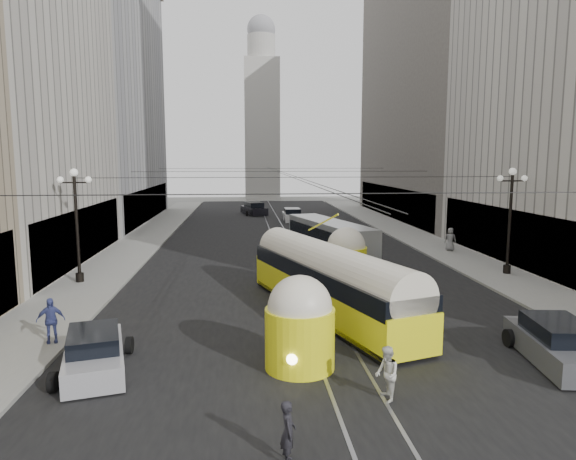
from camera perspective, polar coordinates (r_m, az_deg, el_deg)
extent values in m
plane|color=slate|center=(13.69, 10.59, -23.18)|extent=(170.00, 170.00, 0.00)
cube|color=black|center=(44.45, -0.63, -1.21)|extent=(20.00, 85.00, 0.02)
cube|color=gray|center=(48.56, -15.21, -0.62)|extent=(4.00, 72.00, 0.15)
cube|color=gray|center=(50.17, 12.86, -0.28)|extent=(4.00, 72.00, 0.15)
cube|color=gray|center=(44.40, -1.59, -1.23)|extent=(0.12, 85.00, 0.04)
cube|color=gray|center=(44.51, 0.34, -1.20)|extent=(0.12, 85.00, 0.04)
cube|color=black|center=(37.21, -21.69, -0.44)|extent=(0.10, 18.00, 3.60)
cube|color=#999999|center=(61.97, -21.19, 13.83)|extent=(12.00, 28.00, 28.00)
cube|color=black|center=(60.45, -15.19, 2.84)|extent=(0.10, 25.20, 3.60)
cube|color=black|center=(37.85, 22.39, -0.35)|extent=(0.10, 18.00, 3.60)
cube|color=#514C47|center=(64.31, 16.99, 15.57)|extent=(12.00, 32.00, 32.00)
cube|color=black|center=(61.96, 11.35, 3.08)|extent=(0.10, 28.80, 3.60)
cube|color=#B2AFA8|center=(91.46, -2.92, 11.00)|extent=(6.00, 6.00, 24.00)
cylinder|color=#B2AFA8|center=(93.28, -2.99, 19.62)|extent=(4.80, 4.80, 4.00)
sphere|color=gray|center=(93.92, -3.00, 21.38)|extent=(4.80, 4.80, 4.80)
cylinder|color=black|center=(30.96, -22.39, 0.09)|extent=(0.18, 0.18, 6.00)
cylinder|color=black|center=(31.42, -22.13, -4.89)|extent=(0.44, 0.44, 0.50)
cylinder|color=black|center=(30.74, -22.64, 4.89)|extent=(1.60, 0.08, 0.08)
sphere|color=white|center=(30.72, -22.70, 5.92)|extent=(0.44, 0.44, 0.44)
sphere|color=white|center=(30.97, -23.98, 5.12)|extent=(0.36, 0.36, 0.36)
sphere|color=white|center=(30.51, -21.31, 5.23)|extent=(0.36, 0.36, 0.36)
cylinder|color=black|center=(33.53, 23.40, 0.59)|extent=(0.18, 0.18, 6.00)
cylinder|color=black|center=(33.96, 23.15, -4.02)|extent=(0.44, 0.44, 0.50)
cylinder|color=black|center=(33.33, 23.64, 5.03)|extent=(1.60, 0.08, 0.08)
sphere|color=white|center=(33.31, 23.70, 5.97)|extent=(0.44, 0.44, 0.44)
sphere|color=white|center=(32.97, 22.51, 5.32)|extent=(0.36, 0.36, 0.36)
sphere|color=white|center=(33.69, 24.78, 5.24)|extent=(0.36, 0.36, 0.36)
cylinder|color=black|center=(15.65, 7.24, 4.04)|extent=(25.00, 0.03, 0.03)
cylinder|color=black|center=(29.47, 1.49, 5.88)|extent=(25.00, 0.03, 0.03)
cylinder|color=black|center=(43.40, -0.59, 6.53)|extent=(25.00, 0.03, 0.03)
cylinder|color=black|center=(57.37, -1.66, 6.86)|extent=(25.00, 0.03, 0.03)
cylinder|color=black|center=(47.40, -0.96, 6.40)|extent=(0.03, 72.00, 0.03)
cylinder|color=black|center=(47.43, -0.47, 6.40)|extent=(0.03, 72.00, 0.03)
cube|color=yellow|center=(23.52, 4.55, -7.13)|extent=(6.24, 12.75, 1.54)
cube|color=black|center=(23.72, 4.53, -8.81)|extent=(6.12, 12.39, 0.27)
cube|color=black|center=(23.28, 4.58, -4.76)|extent=(6.20, 12.58, 0.77)
cylinder|color=silver|center=(23.23, 4.59, -4.11)|extent=(5.92, 12.49, 2.08)
cylinder|color=yellow|center=(17.64, 1.31, -11.97)|extent=(2.35, 2.35, 2.08)
sphere|color=silver|center=(17.30, 1.32, -8.59)|extent=(2.17, 2.17, 2.17)
cylinder|color=yellow|center=(29.51, 6.45, -3.88)|extent=(2.35, 2.35, 2.08)
sphere|color=silver|center=(29.31, 6.49, -1.80)|extent=(2.17, 2.17, 2.17)
sphere|color=#FFF2BF|center=(16.69, 0.45, -14.16)|extent=(0.36, 0.36, 0.36)
cube|color=#B2B6B8|center=(36.35, 4.66, -1.10)|extent=(4.88, 10.81, 2.65)
cube|color=black|center=(36.28, 4.66, -0.41)|extent=(4.81, 10.46, 0.97)
cube|color=black|center=(31.20, 6.26, -2.04)|extent=(1.99, 0.62, 1.24)
cylinder|color=black|center=(32.89, 3.76, -3.69)|extent=(0.30, 0.88, 0.88)
cylinder|color=black|center=(33.29, 7.53, -3.60)|extent=(0.30, 0.88, 0.88)
cylinder|color=black|center=(39.81, 2.22, -1.65)|extent=(0.30, 0.88, 0.88)
cylinder|color=black|center=(40.14, 5.35, -1.59)|extent=(0.30, 0.88, 0.88)
cube|color=silver|center=(18.77, -20.71, -13.12)|extent=(2.85, 4.71, 0.78)
cube|color=black|center=(18.59, -20.80, -11.52)|extent=(2.15, 2.74, 0.74)
cylinder|color=black|center=(17.75, -24.65, -15.11)|extent=(0.22, 0.63, 0.63)
cylinder|color=black|center=(17.29, -19.37, -15.46)|extent=(0.22, 0.63, 0.63)
cylinder|color=black|center=(20.39, -21.78, -11.94)|extent=(0.22, 0.63, 0.63)
cylinder|color=black|center=(19.99, -17.22, -12.13)|extent=(0.22, 0.63, 0.63)
cube|color=#57585C|center=(20.53, 27.74, -11.59)|extent=(2.53, 4.96, 0.84)
cube|color=black|center=(20.35, 27.85, -10.00)|extent=(2.03, 2.81, 0.80)
cylinder|color=black|center=(18.86, 28.10, -13.88)|extent=(0.22, 0.68, 0.68)
cylinder|color=black|center=(21.46, 23.34, -10.96)|extent=(0.22, 0.68, 0.68)
cylinder|color=black|center=(22.32, 27.39, -10.47)|extent=(0.22, 0.68, 0.68)
cube|color=white|center=(58.35, 0.48, 1.46)|extent=(1.95, 4.71, 0.83)
cube|color=black|center=(58.29, 0.48, 2.04)|extent=(1.71, 2.59, 0.79)
cylinder|color=black|center=(56.71, -0.24, 1.11)|extent=(0.22, 0.67, 0.67)
cylinder|color=black|center=(56.88, 1.50, 1.13)|extent=(0.22, 0.67, 0.67)
cylinder|color=black|center=(59.88, -0.49, 1.47)|extent=(0.22, 0.67, 0.67)
cylinder|color=black|center=(60.04, 1.16, 1.49)|extent=(0.22, 0.67, 0.67)
cube|color=black|center=(65.65, -3.80, 2.19)|extent=(3.49, 5.38, 0.88)
cube|color=black|center=(65.59, -3.80, 2.74)|extent=(2.56, 3.17, 0.84)
cylinder|color=black|center=(63.97, -4.59, 1.87)|extent=(0.22, 0.71, 0.71)
cylinder|color=black|center=(64.00, -2.94, 1.89)|extent=(0.22, 0.71, 0.71)
cylinder|color=black|center=(67.35, -4.61, 2.18)|extent=(0.22, 0.71, 0.71)
cylinder|color=black|center=(67.38, -3.04, 2.19)|extent=(0.22, 0.71, 0.71)
imported|color=black|center=(12.78, 0.01, -21.52)|extent=(0.37, 0.56, 1.52)
imported|color=silver|center=(15.81, 10.92, -15.43)|extent=(0.64, 0.81, 1.63)
imported|color=slate|center=(40.58, 17.58, -0.99)|extent=(1.00, 0.83, 1.76)
imported|color=#3B4482|center=(21.54, -24.88, -9.09)|extent=(1.13, 0.84, 1.73)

